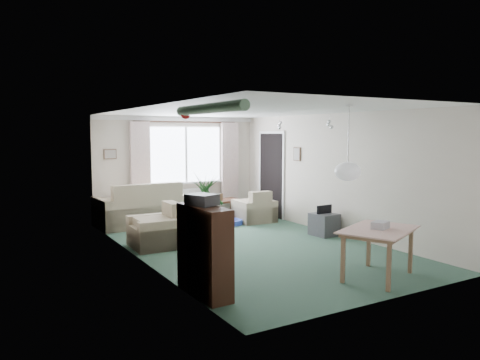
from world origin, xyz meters
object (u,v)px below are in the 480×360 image
coffee_table (221,209)px  tv_cube (324,224)px  houseplant (205,218)px  armchair_corner (254,206)px  pet_bed (230,222)px  armchair_left (156,225)px  bookshelf (204,251)px  dining_table (378,254)px  sofa (141,204)px

coffee_table → tv_cube: bearing=-70.7°
tv_cube → houseplant: bearing=-173.9°
armchair_corner → houseplant: houseplant is taller
coffee_table → houseplant: size_ratio=0.72×
tv_cube → pet_bed: size_ratio=0.88×
armchair_left → bookshelf: 2.70m
armchair_corner → bookshelf: bearing=53.8°
dining_table → pet_bed: dining_table is taller
armchair_corner → dining_table: bearing=83.5°
armchair_corner → houseplant: bearing=48.0°
houseplant → bookshelf: bearing=-116.5°
armchair_corner → houseplant: 3.44m
houseplant → armchair_corner: bearing=45.2°
bookshelf → armchair_left: bearing=79.8°
pet_bed → bookshelf: bearing=-123.0°
sofa → houseplant: (-0.06, -3.33, 0.22)m
armchair_left → coffee_table: armchair_left is taller
armchair_left → coffee_table: bearing=130.7°
armchair_left → houseplant: bearing=17.4°
armchair_left → houseplant: size_ratio=0.63×
pet_bed → sofa: bearing=151.6°
coffee_table → dining_table: bearing=-92.6°
coffee_table → tv_cube: coffee_table is taller
sofa → dining_table: (1.63, -5.31, -0.14)m
coffee_table → bookshelf: size_ratio=0.89×
coffee_table → houseplant: (-1.92, -3.13, 0.46)m
bookshelf → tv_cube: size_ratio=2.33×
armchair_corner → tv_cube: armchair_corner is taller
tv_cube → coffee_table: bearing=105.3°
sofa → tv_cube: sofa is taller
dining_table → pet_bed: bearing=88.9°
dining_table → tv_cube: (1.15, 2.49, -0.12)m
houseplant → tv_cube: houseplant is taller
armchair_corner → houseplant: (-2.42, -2.43, 0.33)m
sofa → houseplant: bearing=85.8°
dining_table → tv_cube: bearing=65.2°
bookshelf → sofa: bearing=77.9°
sofa → armchair_corner: (2.35, -0.90, -0.11)m
coffee_table → houseplant: houseplant is taller
houseplant → pet_bed: 3.06m
armchair_corner → coffee_table: armchair_corner is taller
armchair_left → dining_table: (2.05, -3.25, -0.05)m
coffee_table → pet_bed: bearing=-101.4°
dining_table → sofa: bearing=107.0°
armchair_corner → tv_cube: size_ratio=1.69×
armchair_corner → coffee_table: size_ratio=0.81×
armchair_corner → pet_bed: (-0.64, -0.03, -0.31)m
houseplant → pet_bed: houseplant is taller
armchair_left → bookshelf: size_ratio=0.78×
dining_table → pet_bed: (0.09, 4.39, -0.28)m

